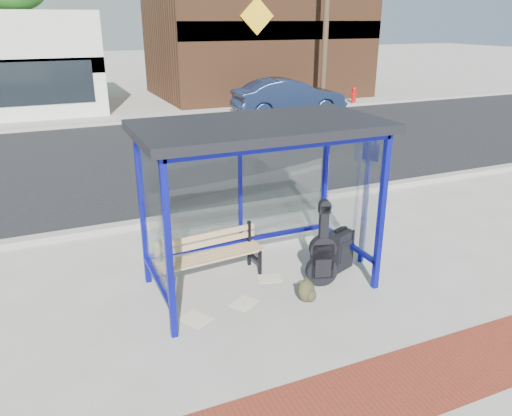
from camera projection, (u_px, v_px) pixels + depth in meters
name	position (u px, v px, depth m)	size (l,w,h in m)	color
ground	(260.00, 284.00, 7.39)	(120.00, 120.00, 0.00)	#B2ADA0
brick_paver_strip	(362.00, 398.00, 5.16)	(60.00, 1.00, 0.01)	maroon
curb_near	(200.00, 215.00, 9.85)	(60.00, 0.25, 0.12)	gray
street_asphalt	(146.00, 156.00, 14.24)	(60.00, 10.00, 0.00)	black
curb_far	(117.00, 123.00, 18.59)	(60.00, 0.25, 0.12)	gray
far_sidewalk	(110.00, 116.00, 20.24)	(60.00, 4.00, 0.01)	#B2ADA0
bus_shelter	(258.00, 147.00, 6.72)	(3.30, 1.80, 2.42)	#0E109A
storefront_brown	(256.00, 29.00, 25.09)	(10.00, 7.08, 6.40)	#59331E
utility_pole_east	(327.00, 8.00, 20.78)	(1.60, 0.24, 8.00)	#4C3826
bench	(211.00, 253.00, 7.40)	(1.63, 0.53, 0.76)	black
guitar_bag	(322.00, 257.00, 7.23)	(0.48, 0.25, 1.25)	black
suitcase	(340.00, 250.00, 7.76)	(0.45, 0.37, 0.68)	black
backpack	(307.00, 291.00, 6.89)	(0.32, 0.31, 0.33)	#2D2C19
sign_post	(367.00, 186.00, 7.64)	(0.14, 0.27, 2.27)	#0D1694
newspaper_a	(244.00, 303.00, 6.89)	(0.35, 0.27, 0.01)	white
newspaper_b	(195.00, 319.00, 6.53)	(0.38, 0.30, 0.01)	white
newspaper_c	(269.00, 278.00, 7.55)	(0.35, 0.27, 0.01)	white
parked_car	(289.00, 97.00, 19.99)	(1.56, 4.48, 1.48)	#162240
fire_hydrant	(354.00, 94.00, 23.10)	(0.33, 0.23, 0.76)	#BB0D0F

